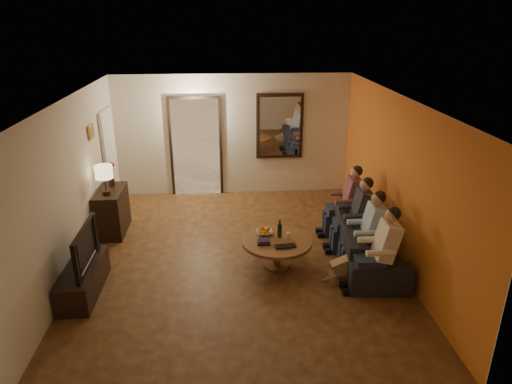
{
  "coord_description": "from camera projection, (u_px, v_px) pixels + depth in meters",
  "views": [
    {
      "loc": [
        -0.19,
        -6.55,
        3.75
      ],
      "look_at": [
        0.3,
        0.3,
        1.05
      ],
      "focal_mm": 32.0,
      "sensor_mm": 36.0,
      "label": 1
    }
  ],
  "objects": [
    {
      "name": "tv_stand",
      "position": [
        83.0,
        280.0,
        6.5
      ],
      "size": [
        0.45,
        1.25,
        0.42
      ],
      "primitive_type": "cube",
      "color": "black",
      "rests_on": "floor"
    },
    {
      "name": "tv",
      "position": [
        78.0,
        248.0,
        6.31
      ],
      "size": [
        1.06,
        0.14,
        0.61
      ],
      "primitive_type": "imported",
      "rotation": [
        0.0,
        0.0,
        1.57
      ],
      "color": "black",
      "rests_on": "tv_stand"
    },
    {
      "name": "front_wall",
      "position": [
        249.0,
        298.0,
        4.2
      ],
      "size": [
        5.0,
        0.02,
        2.6
      ],
      "primitive_type": "cube",
      "color": "beige",
      "rests_on": "floor"
    },
    {
      "name": "oranges",
      "position": [
        264.0,
        228.0,
        7.26
      ],
      "size": [
        0.2,
        0.2,
        0.08
      ],
      "primitive_type": null,
      "color": "orange",
      "rests_on": "bowl"
    },
    {
      "name": "person_b",
      "position": [
        368.0,
        234.0,
        6.96
      ],
      "size": [
        0.6,
        0.4,
        1.2
      ],
      "primitive_type": null,
      "color": "tan",
      "rests_on": "sofa"
    },
    {
      "name": "white_door",
      "position": [
        111.0,
        160.0,
        9.06
      ],
      "size": [
        0.06,
        0.85,
        2.04
      ],
      "primitive_type": "cube",
      "color": "white",
      "rests_on": "floor"
    },
    {
      "name": "table_lamp",
      "position": [
        105.0,
        180.0,
        7.79
      ],
      "size": [
        0.3,
        0.3,
        0.54
      ],
      "primitive_type": null,
      "color": "beige",
      "rests_on": "dresser"
    },
    {
      "name": "fridge_glimpse",
      "position": [
        208.0,
        154.0,
        9.87
      ],
      "size": [
        0.45,
        0.03,
        1.7
      ],
      "primitive_type": "cube",
      "color": "silver",
      "rests_on": "floor"
    },
    {
      "name": "mirror_glass",
      "position": [
        280.0,
        126.0,
        9.7
      ],
      "size": [
        0.86,
        0.02,
        1.26
      ],
      "primitive_type": "cube",
      "color": "white",
      "rests_on": "back_wall"
    },
    {
      "name": "flower_vase",
      "position": [
        111.0,
        174.0,
        8.22
      ],
      "size": [
        0.14,
        0.14,
        0.44
      ],
      "primitive_type": null,
      "color": "red",
      "rests_on": "dresser"
    },
    {
      "name": "person_a",
      "position": [
        381.0,
        253.0,
        6.41
      ],
      "size": [
        0.6,
        0.4,
        1.2
      ],
      "primitive_type": null,
      "color": "tan",
      "rests_on": "sofa"
    },
    {
      "name": "wine_bottle",
      "position": [
        280.0,
        228.0,
        7.15
      ],
      "size": [
        0.07,
        0.07,
        0.31
      ],
      "primitive_type": null,
      "color": "black",
      "rests_on": "coffee_table"
    },
    {
      "name": "art_canvas",
      "position": [
        92.0,
        132.0,
        7.83
      ],
      "size": [
        0.01,
        0.22,
        0.18
      ],
      "primitive_type": "cube",
      "color": "brown",
      "rests_on": "left_wall"
    },
    {
      "name": "sofa",
      "position": [
        367.0,
        241.0,
        7.35
      ],
      "size": [
        2.31,
        1.09,
        0.65
      ],
      "primitive_type": "imported",
      "rotation": [
        0.0,
        0.0,
        1.47
      ],
      "color": "black",
      "rests_on": "floor"
    },
    {
      "name": "laptop",
      "position": [
        286.0,
        248.0,
        6.85
      ],
      "size": [
        0.35,
        0.25,
        0.03
      ],
      "primitive_type": "imported",
      "rotation": [
        0.0,
        0.0,
        0.12
      ],
      "color": "black",
      "rests_on": "coffee_table"
    },
    {
      "name": "bowl",
      "position": [
        264.0,
        232.0,
        7.29
      ],
      "size": [
        0.26,
        0.26,
        0.06
      ],
      "primitive_type": "imported",
      "color": "white",
      "rests_on": "coffee_table"
    },
    {
      "name": "book_stack",
      "position": [
        264.0,
        242.0,
        6.99
      ],
      "size": [
        0.2,
        0.15,
        0.07
      ],
      "primitive_type": null,
      "color": "black",
      "rests_on": "coffee_table"
    },
    {
      "name": "wine_glass",
      "position": [
        288.0,
        235.0,
        7.15
      ],
      "size": [
        0.06,
        0.06,
        0.1
      ],
      "primitive_type": "cylinder",
      "color": "silver",
      "rests_on": "coffee_table"
    },
    {
      "name": "coffee_table",
      "position": [
        277.0,
        253.0,
        7.19
      ],
      "size": [
        1.13,
        1.13,
        0.45
      ],
      "primitive_type": "cylinder",
      "rotation": [
        0.0,
        0.0,
        -0.03
      ],
      "color": "brown",
      "rests_on": "floor"
    },
    {
      "name": "left_wall",
      "position": [
        71.0,
        189.0,
        6.82
      ],
      "size": [
        0.02,
        6.0,
        2.6
      ],
      "primitive_type": "cube",
      "color": "beige",
      "rests_on": "floor"
    },
    {
      "name": "ceiling",
      "position": [
        237.0,
        99.0,
        6.51
      ],
      "size": [
        5.0,
        6.0,
        0.01
      ],
      "primitive_type": "cube",
      "color": "white",
      "rests_on": "back_wall"
    },
    {
      "name": "framed_art",
      "position": [
        91.0,
        132.0,
        7.83
      ],
      "size": [
        0.03,
        0.28,
        0.24
      ],
      "primitive_type": "cube",
      "color": "#B28C33",
      "rests_on": "left_wall"
    },
    {
      "name": "mirror_frame",
      "position": [
        280.0,
        126.0,
        9.73
      ],
      "size": [
        1.0,
        0.05,
        1.4
      ],
      "primitive_type": "cube",
      "color": "black",
      "rests_on": "back_wall"
    },
    {
      "name": "person_d",
      "position": [
        348.0,
        204.0,
        8.08
      ],
      "size": [
        0.6,
        0.4,
        1.2
      ],
      "primitive_type": null,
      "color": "tan",
      "rests_on": "sofa"
    },
    {
      "name": "door_trim",
      "position": [
        196.0,
        148.0,
        9.78
      ],
      "size": [
        1.12,
        0.04,
        2.22
      ],
      "primitive_type": "cube",
      "color": "black",
      "rests_on": "floor"
    },
    {
      "name": "orange_accent",
      "position": [
        396.0,
        181.0,
        7.15
      ],
      "size": [
        0.01,
        6.0,
        2.6
      ],
      "primitive_type": "cube",
      "color": "orange",
      "rests_on": "right_wall"
    },
    {
      "name": "back_wall",
      "position": [
        233.0,
        136.0,
        9.77
      ],
      "size": [
        5.0,
        0.02,
        2.6
      ],
      "primitive_type": "cube",
      "color": "beige",
      "rests_on": "floor"
    },
    {
      "name": "right_wall",
      "position": [
        397.0,
        180.0,
        7.15
      ],
      "size": [
        0.02,
        6.0,
        2.6
      ],
      "primitive_type": "cube",
      "color": "beige",
      "rests_on": "floor"
    },
    {
      "name": "person_c",
      "position": [
        357.0,
        218.0,
        7.52
      ],
      "size": [
        0.6,
        0.4,
        1.2
      ],
      "primitive_type": null,
      "color": "tan",
      "rests_on": "sofa"
    },
    {
      "name": "floor",
      "position": [
        239.0,
        259.0,
        7.46
      ],
      "size": [
        5.0,
        6.0,
        0.01
      ],
      "primitive_type": "cube",
      "color": "#452112",
      "rests_on": "ground"
    },
    {
      "name": "kitchen_doorway",
      "position": [
        196.0,
        148.0,
        9.79
      ],
      "size": [
        1.0,
        0.06,
        2.1
      ],
      "primitive_type": "cube",
      "color": "#FFE0A5",
      "rests_on": "floor"
    },
    {
      "name": "dog",
      "position": [
        347.0,
        265.0,
        6.73
      ],
      "size": [
        0.57,
        0.26,
        0.56
      ],
      "primitive_type": null,
      "rotation": [
        0.0,
        0.0,
        -0.04
      ],
      "color": "#996D46",
      "rests_on": "floor"
    },
    {
      "name": "dresser",
      "position": [
        112.0,
        211.0,
        8.25
      ],
      "size": [
        0.45,
        0.92,
        0.82
      ],
      "primitive_type": "cube",
      "color": "black",
      "rests_on": "floor"
    }
  ]
}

